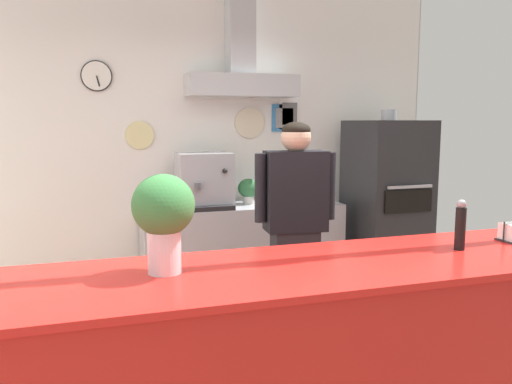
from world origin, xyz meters
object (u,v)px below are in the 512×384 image
(pizza_oven, at_px, (386,209))
(pepper_grinder, at_px, (460,225))
(potted_basil, at_px, (280,188))
(basil_vase, at_px, (164,216))
(espresso_machine, at_px, (204,180))
(potted_sage, at_px, (248,189))
(shop_worker, at_px, (295,232))

(pizza_oven, xyz_separation_m, pepper_grinder, (-0.94, -2.17, 0.33))
(pizza_oven, height_order, potted_basil, pizza_oven)
(potted_basil, distance_m, pepper_grinder, 2.42)
(pepper_grinder, bearing_deg, basil_vase, 177.96)
(espresso_machine, distance_m, basil_vase, 2.43)
(potted_sage, relative_size, basil_vase, 0.57)
(potted_sage, bearing_deg, basil_vase, -114.35)
(pizza_oven, relative_size, basil_vase, 4.35)
(potted_sage, xyz_separation_m, basil_vase, (-1.08, -2.38, 0.23))
(potted_sage, xyz_separation_m, pepper_grinder, (0.34, -2.43, 0.12))
(shop_worker, distance_m, espresso_machine, 1.25)
(shop_worker, height_order, potted_sage, shop_worker)
(espresso_machine, height_order, potted_sage, espresso_machine)
(shop_worker, distance_m, basil_vase, 1.63)
(potted_sage, bearing_deg, potted_basil, -2.57)
(shop_worker, height_order, espresso_machine, shop_worker)
(shop_worker, xyz_separation_m, basil_vase, (-1.05, -1.18, 0.38))
(potted_basil, distance_m, potted_sage, 0.31)
(espresso_machine, height_order, pepper_grinder, espresso_machine)
(potted_basil, relative_size, potted_sage, 1.04)
(espresso_machine, xyz_separation_m, basil_vase, (-0.65, -2.34, 0.13))
(pizza_oven, xyz_separation_m, potted_sage, (-1.28, 0.26, 0.21))
(potted_basil, relative_size, pepper_grinder, 0.97)
(pepper_grinder, distance_m, basil_vase, 1.42)
(potted_basil, bearing_deg, potted_sage, 177.43)
(pizza_oven, bearing_deg, espresso_machine, 172.56)
(pepper_grinder, bearing_deg, potted_basil, 90.66)
(espresso_machine, relative_size, basil_vase, 1.17)
(pepper_grinder, bearing_deg, potted_sage, 97.87)
(pepper_grinder, bearing_deg, pizza_oven, 66.44)
(shop_worker, relative_size, potted_basil, 6.95)
(potted_sage, height_order, basil_vase, basil_vase)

